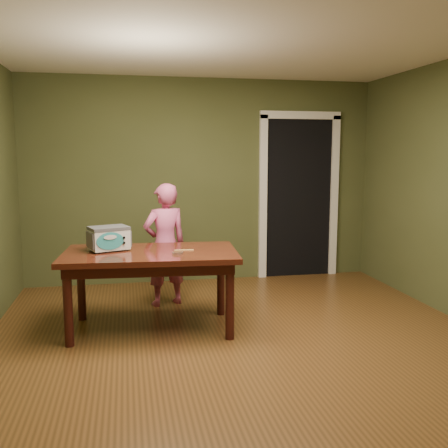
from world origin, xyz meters
name	(u,v)px	position (x,y,z in m)	size (l,w,h in m)	color
floor	(249,352)	(0.00, 0.00, 0.00)	(5.00, 5.00, 0.00)	brown
room_shell	(250,147)	(0.00, 0.00, 1.71)	(4.52, 5.02, 2.61)	#474E29
doorway	(291,196)	(1.30, 2.78, 1.06)	(1.10, 0.66, 2.25)	black
dining_table	(151,262)	(-0.77, 0.73, 0.65)	(1.66, 1.02, 0.75)	#3A130D
toy_oven	(109,238)	(-1.14, 0.85, 0.87)	(0.42, 0.35, 0.23)	#4C4F54
baking_pan	(178,253)	(-0.53, 0.56, 0.76)	(0.10, 0.10, 0.02)	silver
spatula	(184,250)	(-0.45, 0.71, 0.75)	(0.18, 0.03, 0.01)	#DEB060
child	(165,245)	(-0.57, 1.49, 0.67)	(0.49, 0.32, 1.34)	#D45789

